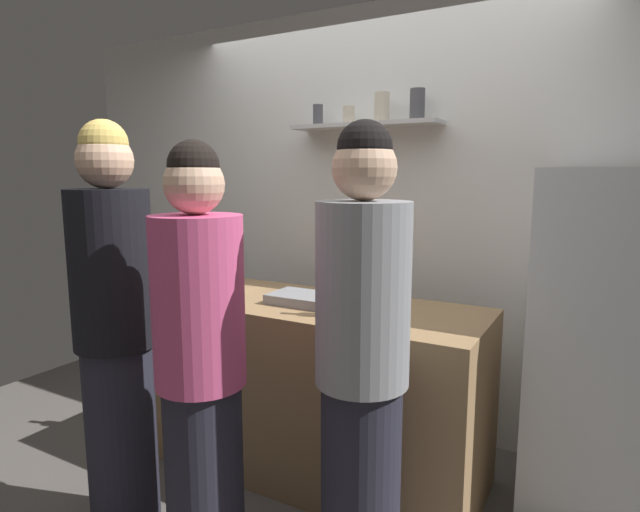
# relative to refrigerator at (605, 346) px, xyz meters

# --- Properties ---
(back_wall_assembly) EXTENTS (4.80, 0.32, 2.60)m
(back_wall_assembly) POSITION_rel_refrigerator_xyz_m (-1.32, 0.40, 0.50)
(back_wall_assembly) COLOR white
(back_wall_assembly) RESTS_ON ground
(refrigerator) EXTENTS (0.62, 0.68, 1.61)m
(refrigerator) POSITION_rel_refrigerator_xyz_m (0.00, 0.00, 0.00)
(refrigerator) COLOR silver
(refrigerator) RESTS_ON ground
(counter) EXTENTS (1.70, 0.70, 0.92)m
(counter) POSITION_rel_refrigerator_xyz_m (-1.30, -0.35, -0.34)
(counter) COLOR #9E7A51
(counter) RESTS_ON ground
(baking_pan) EXTENTS (0.34, 0.24, 0.05)m
(baking_pan) POSITION_rel_refrigerator_xyz_m (-1.38, -0.39, 0.14)
(baking_pan) COLOR gray
(baking_pan) RESTS_ON counter
(utensil_holder) EXTENTS (0.10, 0.10, 0.22)m
(utensil_holder) POSITION_rel_refrigerator_xyz_m (-1.92, -0.31, 0.18)
(utensil_holder) COLOR #B2B2B7
(utensil_holder) RESTS_ON counter
(wine_bottle_amber_glass) EXTENTS (0.07, 0.07, 0.32)m
(wine_bottle_amber_glass) POSITION_rel_refrigerator_xyz_m (-2.01, -0.41, 0.24)
(wine_bottle_amber_glass) COLOR #472814
(wine_bottle_amber_glass) RESTS_ON counter
(wine_bottle_dark_glass) EXTENTS (0.07, 0.07, 0.29)m
(wine_bottle_dark_glass) POSITION_rel_refrigerator_xyz_m (-1.08, -0.51, 0.23)
(wine_bottle_dark_glass) COLOR black
(wine_bottle_dark_glass) RESTS_ON counter
(water_bottle_plastic) EXTENTS (0.08, 0.08, 0.25)m
(water_bottle_plastic) POSITION_rel_refrigerator_xyz_m (-0.88, -0.55, 0.23)
(water_bottle_plastic) COLOR silver
(water_bottle_plastic) RESTS_ON counter
(person_grey_hoodie) EXTENTS (0.34, 0.34, 1.77)m
(person_grey_hoodie) POSITION_rel_refrigerator_xyz_m (-0.77, -0.99, 0.08)
(person_grey_hoodie) COLOR #262633
(person_grey_hoodie) RESTS_ON ground
(person_blonde) EXTENTS (0.34, 0.34, 1.81)m
(person_blonde) POSITION_rel_refrigerator_xyz_m (-1.85, -1.18, 0.10)
(person_blonde) COLOR #262633
(person_blonde) RESTS_ON ground
(person_pink_top) EXTENTS (0.34, 0.34, 1.71)m
(person_pink_top) POSITION_rel_refrigerator_xyz_m (-1.32, -1.23, 0.04)
(person_pink_top) COLOR #262633
(person_pink_top) RESTS_ON ground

